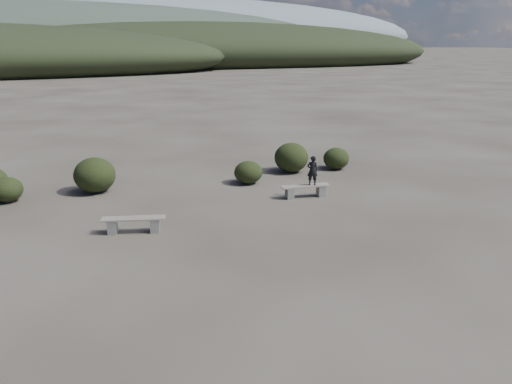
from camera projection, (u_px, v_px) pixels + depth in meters
name	position (u px, v px, depth m)	size (l,w,h in m)	color
ground	(293.00, 286.00, 10.85)	(1200.00, 1200.00, 0.00)	#312D26
bench_left	(134.00, 223.00, 13.83)	(1.77, 0.85, 0.44)	slate
bench_right	(305.00, 190.00, 17.03)	(1.73, 0.59, 0.42)	slate
seated_person	(312.00, 171.00, 16.89)	(0.37, 0.24, 1.01)	black
shrub_a	(7.00, 190.00, 16.51)	(1.02, 1.02, 0.83)	black
shrub_b	(95.00, 175.00, 17.55)	(1.44, 1.44, 1.24)	black
shrub_c	(248.00, 172.00, 18.70)	(1.06, 1.06, 0.85)	black
shrub_d	(291.00, 157.00, 20.32)	(1.38, 1.38, 1.21)	black
shrub_e	(336.00, 158.00, 20.86)	(1.08, 1.08, 0.90)	black
mountain_ridges	(32.00, 34.00, 304.68)	(500.00, 400.00, 56.00)	black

